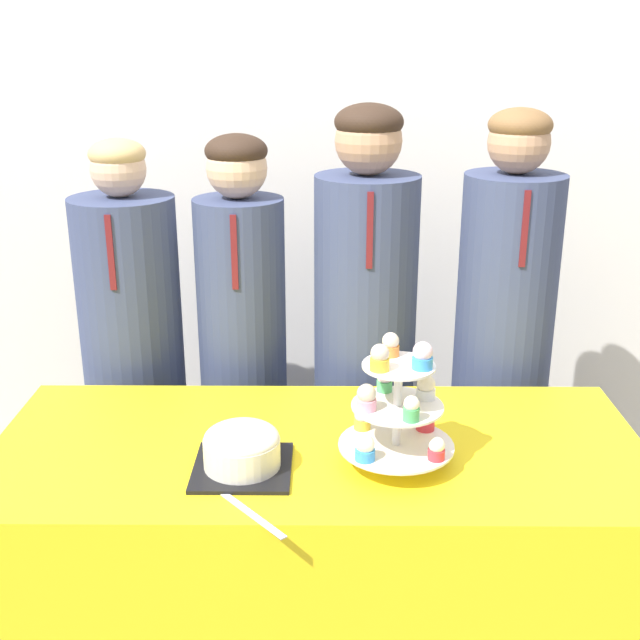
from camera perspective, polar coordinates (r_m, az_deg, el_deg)
wall_back at (r=2.96m, az=0.09°, el=12.60°), size 9.00×0.06×2.70m
table at (r=2.22m, az=-0.11°, el=-17.34°), size 1.62×0.71×0.75m
round_cake at (r=1.89m, az=-5.58°, el=-9.06°), size 0.23×0.23×0.11m
cake_knife at (r=1.82m, az=-6.77°, el=-12.23°), size 0.22×0.25×0.01m
cupcake_stand at (r=1.87m, az=5.49°, el=-6.07°), size 0.27×0.27×0.32m
student_0 at (r=2.66m, az=-12.98°, el=-4.07°), size 0.32×0.32×1.43m
student_1 at (r=2.59m, az=-5.45°, el=-3.64°), size 0.28×0.28×1.44m
student_2 at (r=2.57m, az=3.16°, el=-2.99°), size 0.32×0.32×1.53m
student_3 at (r=2.63m, az=12.74°, el=-3.10°), size 0.30×0.31×1.51m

